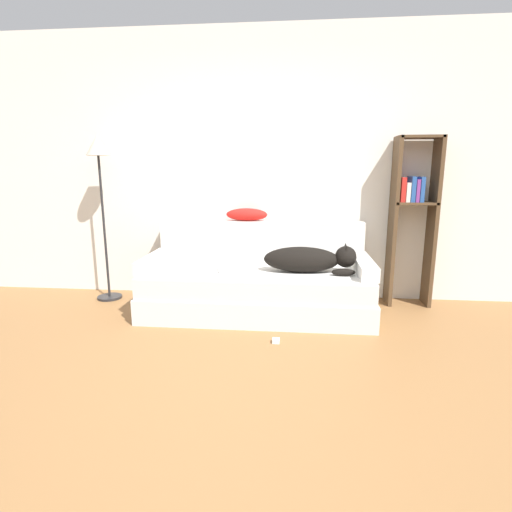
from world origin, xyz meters
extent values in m
plane|color=olive|center=(0.00, 0.00, 0.00)|extent=(20.00, 20.00, 0.00)
cube|color=silver|center=(0.00, 2.36, 1.35)|extent=(8.01, 0.06, 2.70)
cube|color=silver|center=(0.00, 1.78, 0.11)|extent=(2.09, 0.93, 0.23)
cube|color=silver|center=(0.00, 1.77, 0.32)|extent=(2.05, 0.89, 0.19)
cube|color=silver|center=(0.00, 2.17, 0.62)|extent=(2.05, 0.15, 0.40)
cube|color=silver|center=(-0.97, 1.77, 0.48)|extent=(0.15, 0.74, 0.12)
cube|color=silver|center=(0.97, 1.77, 0.48)|extent=(0.15, 0.74, 0.12)
ellipsoid|color=black|center=(0.41, 1.73, 0.53)|extent=(0.68, 0.25, 0.23)
sphere|color=black|center=(0.80, 1.73, 0.57)|extent=(0.19, 0.19, 0.19)
cone|color=black|center=(0.80, 1.68, 0.64)|extent=(0.07, 0.07, 0.09)
cone|color=black|center=(0.80, 1.78, 0.64)|extent=(0.07, 0.07, 0.09)
ellipsoid|color=black|center=(0.77, 1.62, 0.45)|extent=(0.20, 0.06, 0.07)
cube|color=silver|center=(-0.21, 1.70, 0.42)|extent=(0.33, 0.27, 0.02)
ellipsoid|color=red|center=(-0.15, 2.19, 0.88)|extent=(0.42, 0.17, 0.13)
cube|color=#4C3823|center=(1.30, 2.18, 0.82)|extent=(0.04, 0.26, 1.64)
cube|color=#4C3823|center=(1.67, 2.18, 0.82)|extent=(0.04, 0.26, 1.64)
cube|color=#4C3823|center=(1.48, 2.18, 1.62)|extent=(0.39, 0.26, 0.02)
cube|color=#4C3823|center=(1.48, 2.18, 1.01)|extent=(0.39, 0.26, 0.02)
cube|color=red|center=(1.35, 2.16, 1.14)|extent=(0.04, 0.20, 0.23)
cube|color=silver|center=(1.40, 2.16, 1.12)|extent=(0.04, 0.20, 0.18)
cube|color=#234C93|center=(1.44, 2.16, 1.15)|extent=(0.04, 0.20, 0.24)
cube|color=#753384|center=(1.48, 2.16, 1.13)|extent=(0.03, 0.20, 0.21)
cube|color=#234C93|center=(1.52, 2.16, 1.14)|extent=(0.04, 0.20, 0.24)
cylinder|color=#232326|center=(-1.59, 2.04, 0.01)|extent=(0.25, 0.25, 0.02)
cylinder|color=#232326|center=(-1.59, 2.04, 0.74)|extent=(0.02, 0.02, 1.44)
cone|color=beige|center=(-1.59, 2.04, 1.56)|extent=(0.23, 0.23, 0.19)
cube|color=silver|center=(0.21, 1.10, 0.02)|extent=(0.06, 0.06, 0.03)
camera|label=1|loc=(0.34, -1.82, 1.32)|focal=28.00mm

